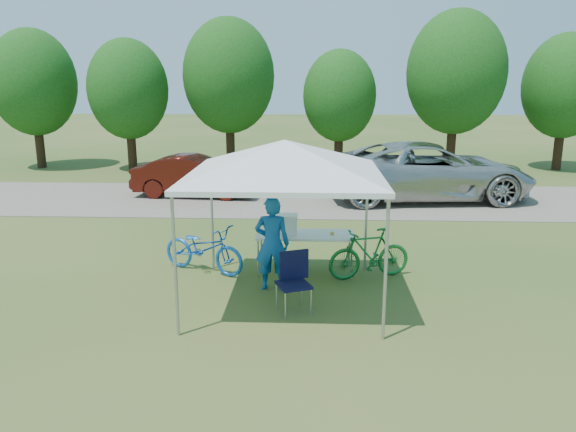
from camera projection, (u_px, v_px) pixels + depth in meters
The scene contains 13 objects.
ground at pixel (285, 298), 9.68m from camera, with size 100.00×100.00×0.00m, color #2D5119.
gravel_strip at pixel (298, 200), 17.43m from camera, with size 24.00×5.00×0.02m, color gray.
canopy at pixel (285, 144), 9.04m from camera, with size 4.53×4.53×3.00m.
treeline at pixel (295, 82), 22.47m from camera, with size 24.89×4.28×6.30m.
folding_table at pixel (305, 236), 10.84m from camera, with size 1.87×0.78×0.77m.
folding_chair at pixel (294, 276), 9.10m from camera, with size 0.64×0.67×0.97m.
cooler at pixel (284, 224), 10.80m from camera, with size 0.52×0.35×0.37m.
ice_cream_cup at pixel (332, 233), 10.75m from camera, with size 0.07×0.07×0.05m, color gold.
cyclist at pixel (272, 244), 9.91m from camera, with size 0.62×0.41×1.70m, color #1453A4.
bike_blue at pixel (204, 248), 10.90m from camera, with size 0.63×1.80×0.94m, color blue.
bike_green at pixel (369, 253), 10.55m from camera, with size 0.45×1.61×0.97m, color #16652B.
minivan at pixel (428, 171), 17.32m from camera, with size 2.92×6.33×1.76m, color #B8B9B4.
sedan at pixel (196, 176), 17.82m from camera, with size 1.37×3.92×1.29m, color #47120B.
Camera 1 is at (0.46, -9.04, 3.70)m, focal length 35.00 mm.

